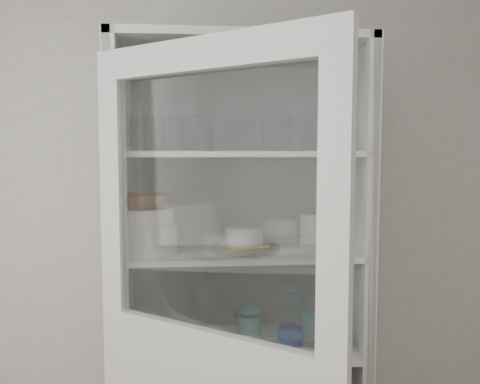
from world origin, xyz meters
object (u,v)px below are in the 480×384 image
(cream_bowl, at_px, (146,216))
(mug_blue, at_px, (291,337))
(goblet_1, at_px, (238,130))
(plate_stack_back, at_px, (143,237))
(grey_bowl_stack, at_px, (314,230))
(white_canister, at_px, (143,325))
(yellow_trivet, at_px, (244,244))
(measuring_cups, at_px, (197,344))
(goblet_2, at_px, (289,134))
(goblet_3, at_px, (283,130))
(white_ramekin, at_px, (244,235))
(goblet_0, at_px, (154,131))
(teal_jar, at_px, (250,324))
(mug_teal, at_px, (313,323))
(plate_stack_front, at_px, (147,239))
(mug_white, at_px, (329,342))
(glass_platter, at_px, (244,248))
(terracotta_bowl, at_px, (146,201))
(pantry_cabinet, at_px, (239,318))

(cream_bowl, xyz_separation_m, mug_blue, (0.58, -0.00, -0.50))
(goblet_1, bearing_deg, plate_stack_back, -177.12)
(grey_bowl_stack, distance_m, white_canister, 0.83)
(yellow_trivet, bearing_deg, measuring_cups, -172.07)
(goblet_2, xyz_separation_m, goblet_3, (-0.03, -0.02, 0.02))
(goblet_2, xyz_separation_m, white_ramekin, (-0.20, -0.12, -0.41))
(plate_stack_back, height_order, white_ramekin, white_ramekin)
(white_ramekin, bearing_deg, goblet_2, 31.18)
(plate_stack_back, relative_size, white_ramekin, 1.20)
(goblet_0, distance_m, teal_jar, 0.92)
(yellow_trivet, xyz_separation_m, mug_teal, (0.31, 0.09, -0.37))
(goblet_0, distance_m, goblet_2, 0.57)
(goblet_1, height_order, white_ramekin, goblet_1)
(teal_jar, bearing_deg, white_ramekin, -110.64)
(plate_stack_front, distance_m, mug_teal, 0.82)
(yellow_trivet, xyz_separation_m, teal_jar, (0.03, 0.08, -0.36))
(mug_blue, xyz_separation_m, mug_white, (0.14, -0.06, 0.00))
(goblet_1, distance_m, glass_platter, 0.51)
(goblet_3, relative_size, cream_bowl, 0.84)
(measuring_cups, bearing_deg, goblet_1, 44.82)
(cream_bowl, height_order, measuring_cups, cream_bowl)
(goblet_2, bearing_deg, white_ramekin, -148.82)
(mug_teal, bearing_deg, plate_stack_front, 179.35)
(goblet_1, bearing_deg, goblet_0, -172.35)
(terracotta_bowl, bearing_deg, cream_bowl, 0.00)
(mug_white, bearing_deg, mug_blue, 156.94)
(pantry_cabinet, bearing_deg, plate_stack_front, -160.21)
(white_ramekin, distance_m, white_canister, 0.59)
(goblet_2, height_order, glass_platter, goblet_2)
(plate_stack_front, bearing_deg, pantry_cabinet, 19.79)
(mug_white, bearing_deg, goblet_2, 119.81)
(glass_platter, distance_m, grey_bowl_stack, 0.31)
(goblet_1, bearing_deg, pantry_cabinet, -89.65)
(grey_bowl_stack, bearing_deg, cream_bowl, -173.22)
(goblet_2, relative_size, terracotta_bowl, 0.66)
(plate_stack_back, distance_m, teal_jar, 0.59)
(glass_platter, bearing_deg, goblet_3, 31.58)
(terracotta_bowl, bearing_deg, goblet_2, 15.00)
(goblet_1, bearing_deg, plate_stack_front, -153.29)
(grey_bowl_stack, bearing_deg, mug_white, -77.64)
(grey_bowl_stack, height_order, mug_white, grey_bowl_stack)
(terracotta_bowl, bearing_deg, plate_stack_back, 102.08)
(cream_bowl, relative_size, grey_bowl_stack, 1.56)
(mug_teal, bearing_deg, goblet_1, 158.43)
(plate_stack_back, bearing_deg, goblet_1, 2.88)
(plate_stack_back, xyz_separation_m, white_ramekin, (0.42, -0.13, 0.03))
(cream_bowl, bearing_deg, terracotta_bowl, 0.00)
(goblet_3, relative_size, white_ramekin, 1.19)
(goblet_1, xyz_separation_m, goblet_3, (0.19, -0.05, 0.00))
(cream_bowl, xyz_separation_m, white_canister, (-0.04, 0.12, -0.48))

